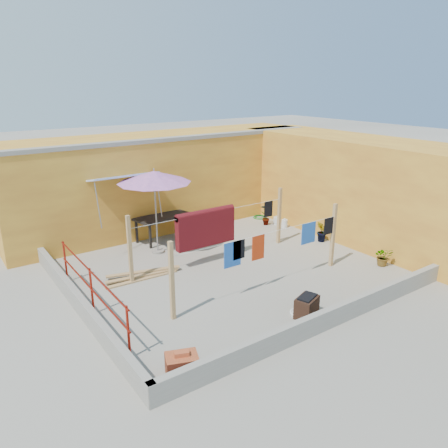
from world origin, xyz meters
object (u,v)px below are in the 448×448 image
at_px(water_jug_a, 284,223).
at_px(plant_back_a, 188,227).
at_px(brazier, 307,306).
at_px(brick_stack, 182,365).
at_px(white_basin, 301,313).
at_px(outdoor_table, 162,218).
at_px(water_jug_b, 276,221).
at_px(patio_umbrella, 154,177).
at_px(green_hose, 260,217).

xyz_separation_m(water_jug_a, plant_back_a, (-3.36, 0.99, 0.26)).
bearing_deg(brazier, brick_stack, -176.36).
bearing_deg(brick_stack, brazier, 3.64).
bearing_deg(brick_stack, white_basin, 5.65).
distance_m(outdoor_table, plant_back_a, 0.88).
distance_m(brazier, water_jug_b, 6.46).
bearing_deg(outdoor_table, water_jug_b, -12.90).
bearing_deg(water_jug_b, brazier, -125.52).
relative_size(white_basin, plant_back_a, 0.60).
xyz_separation_m(patio_umbrella, water_jug_b, (4.72, -0.01, -2.17)).
height_order(outdoor_table, water_jug_a, outdoor_table).
xyz_separation_m(patio_umbrella, plant_back_a, (1.36, 0.54, -1.90)).
bearing_deg(brazier, white_basin, 120.08).
xyz_separation_m(brick_stack, water_jug_a, (7.00, 5.02, -0.06)).
bearing_deg(plant_back_a, outdoor_table, 151.79).
relative_size(patio_umbrella, plant_back_a, 3.16).
height_order(patio_umbrella, plant_back_a, patio_umbrella).
xyz_separation_m(outdoor_table, water_jug_b, (4.08, -0.93, -0.60)).
bearing_deg(white_basin, green_hose, 57.90).
distance_m(brazier, water_jug_a, 6.11).
bearing_deg(plant_back_a, water_jug_a, -16.44).
distance_m(patio_umbrella, white_basin, 5.71).
xyz_separation_m(brazier, green_hose, (3.75, 6.19, -0.21)).
distance_m(white_basin, green_hose, 7.18).
relative_size(patio_umbrella, green_hose, 5.31).
relative_size(outdoor_table, water_jug_a, 5.65).
height_order(water_jug_a, water_jug_b, water_jug_a).
xyz_separation_m(brick_stack, white_basin, (3.19, 0.32, -0.17)).
xyz_separation_m(brazier, white_basin, (-0.06, 0.11, -0.20)).
relative_size(water_jug_b, plant_back_a, 0.39).
xyz_separation_m(white_basin, plant_back_a, (0.46, 5.70, 0.36)).
bearing_deg(brick_stack, outdoor_table, 65.45).
bearing_deg(patio_umbrella, water_jug_a, -5.49).
relative_size(water_jug_a, water_jug_b, 1.06).
bearing_deg(brazier, plant_back_a, 86.11).
distance_m(brick_stack, water_jug_b, 8.88).
distance_m(patio_umbrella, water_jug_a, 5.21).
bearing_deg(patio_umbrella, brazier, -79.57).
height_order(white_basin, plant_back_a, plant_back_a).
height_order(green_hose, plant_back_a, plant_back_a).
xyz_separation_m(water_jug_a, green_hose, (-0.00, 1.38, -0.11)).
height_order(patio_umbrella, brazier, patio_umbrella).
bearing_deg(patio_umbrella, outdoor_table, 55.18).
relative_size(green_hose, plant_back_a, 0.60).
relative_size(patio_umbrella, outdoor_table, 1.36).
bearing_deg(water_jug_a, patio_umbrella, 174.51).
bearing_deg(white_basin, water_jug_b, 53.46).
height_order(outdoor_table, plant_back_a, outdoor_table).
height_order(brick_stack, brazier, brazier).
height_order(brazier, water_jug_a, brazier).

